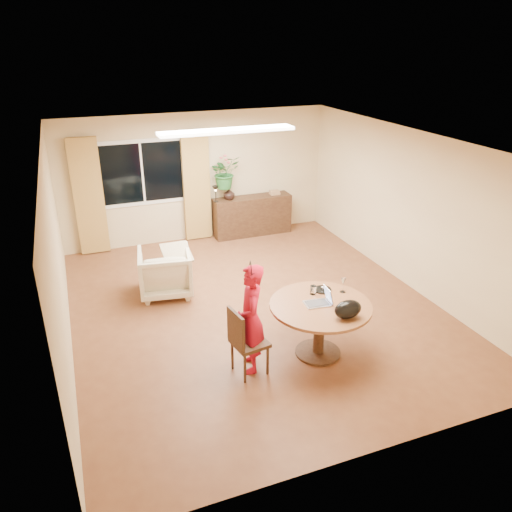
{
  "coord_description": "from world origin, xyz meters",
  "views": [
    {
      "loc": [
        -2.46,
        -6.44,
        3.95
      ],
      "look_at": [
        -0.05,
        -0.2,
        0.98
      ],
      "focal_mm": 35.0,
      "sensor_mm": 36.0,
      "label": 1
    }
  ],
  "objects_px": {
    "dining_chair": "(250,341)",
    "sideboard": "(252,216)",
    "dining_table": "(320,315)",
    "child": "(251,319)",
    "armchair": "(165,272)"
  },
  "relations": [
    {
      "from": "dining_chair",
      "to": "sideboard",
      "type": "xyz_separation_m",
      "value": [
        1.74,
        4.53,
        -0.05
      ]
    },
    {
      "from": "dining_table",
      "to": "sideboard",
      "type": "relative_size",
      "value": 0.8
    },
    {
      "from": "dining_chair",
      "to": "child",
      "type": "height_order",
      "value": "child"
    },
    {
      "from": "dining_chair",
      "to": "armchair",
      "type": "distance_m",
      "value": 2.55
    },
    {
      "from": "child",
      "to": "armchair",
      "type": "relative_size",
      "value": 1.7
    },
    {
      "from": "child",
      "to": "armchair",
      "type": "distance_m",
      "value": 2.51
    },
    {
      "from": "child",
      "to": "armchair",
      "type": "bearing_deg",
      "value": -151.44
    },
    {
      "from": "dining_chair",
      "to": "child",
      "type": "relative_size",
      "value": 0.64
    },
    {
      "from": "child",
      "to": "armchair",
      "type": "xyz_separation_m",
      "value": [
        -0.6,
        2.41,
        -0.34
      ]
    },
    {
      "from": "armchair",
      "to": "sideboard",
      "type": "xyz_separation_m",
      "value": [
        2.3,
        2.04,
        0.03
      ]
    },
    {
      "from": "dining_chair",
      "to": "armchair",
      "type": "bearing_deg",
      "value": 93.01
    },
    {
      "from": "dining_table",
      "to": "sideboard",
      "type": "bearing_deg",
      "value": 80.61
    },
    {
      "from": "armchair",
      "to": "child",
      "type": "bearing_deg",
      "value": 112.9
    },
    {
      "from": "armchair",
      "to": "dining_chair",
      "type": "bearing_deg",
      "value": 111.48
    },
    {
      "from": "sideboard",
      "to": "dining_table",
      "type": "bearing_deg",
      "value": -99.39
    }
  ]
}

